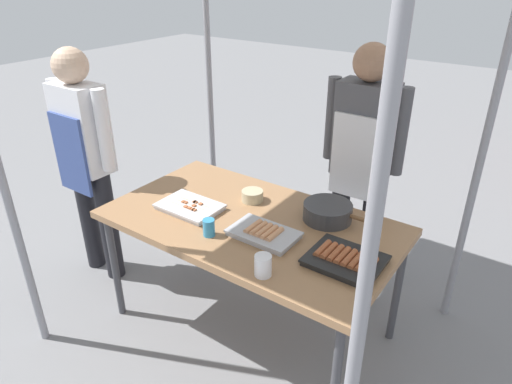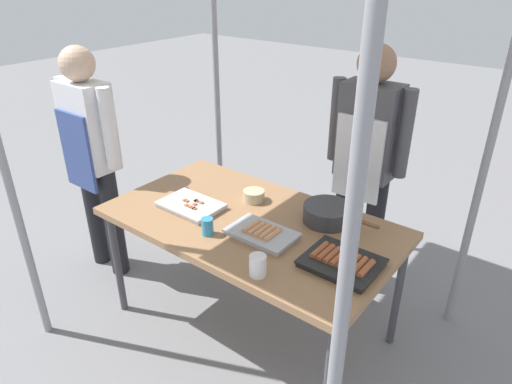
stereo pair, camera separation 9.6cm
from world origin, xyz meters
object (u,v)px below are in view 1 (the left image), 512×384
object	(u,v)px
tray_grilled_sausages	(345,260)
tray_meat_skewers	(190,207)
drink_cup_by_wok	(209,228)
condiment_bowl	(252,196)
vendor_woman	(362,153)
stall_table	(251,228)
drink_cup_near_edge	(263,266)
cooking_wok	(328,211)
customer_nearby	(85,151)
tray_pork_links	(264,233)

from	to	relation	value
tray_grilled_sausages	tray_meat_skewers	bearing A→B (deg)	-177.99
drink_cup_by_wok	condiment_bowl	bearing A→B (deg)	95.11
condiment_bowl	vendor_woman	distance (m)	0.74
stall_table	drink_cup_near_edge	xyz separation A→B (m)	(0.33, -0.37, 0.10)
tray_grilled_sausages	cooking_wok	size ratio (longest dim) A/B	0.80
drink_cup_by_wok	drink_cup_near_edge	bearing A→B (deg)	-15.51
vendor_woman	tray_grilled_sausages	bearing A→B (deg)	109.95
tray_grilled_sausages	customer_nearby	world-z (taller)	customer_nearby
condiment_bowl	drink_cup_by_wok	distance (m)	0.44
condiment_bowl	customer_nearby	distance (m)	1.14
customer_nearby	drink_cup_near_edge	bearing A→B (deg)	-7.97
drink_cup_by_wok	tray_pork_links	bearing A→B (deg)	32.55
cooking_wok	condiment_bowl	size ratio (longest dim) A/B	3.36
drink_cup_by_wok	cooking_wok	bearing A→B (deg)	49.46
tray_grilled_sausages	tray_meat_skewers	distance (m)	0.95
tray_pork_links	drink_cup_near_edge	size ratio (longest dim) A/B	3.41
cooking_wok	tray_meat_skewers	bearing A→B (deg)	-153.09
tray_grilled_sausages	tray_meat_skewers	xyz separation A→B (m)	(-0.95, -0.03, -0.00)
tray_grilled_sausages	cooking_wok	distance (m)	0.41
stall_table	condiment_bowl	size ratio (longest dim) A/B	12.59
tray_grilled_sausages	tray_pork_links	size ratio (longest dim) A/B	0.98
stall_table	tray_pork_links	distance (m)	0.20
tray_pork_links	condiment_bowl	size ratio (longest dim) A/B	2.76
customer_nearby	cooking_wok	bearing A→B (deg)	14.47
stall_table	drink_cup_by_wok	bearing A→B (deg)	-108.45
vendor_woman	customer_nearby	world-z (taller)	vendor_woman
stall_table	vendor_woman	world-z (taller)	vendor_woman
tray_grilled_sausages	condiment_bowl	bearing A→B (deg)	160.20
cooking_wok	drink_cup_near_edge	xyz separation A→B (m)	(-0.01, -0.61, 0.00)
stall_table	cooking_wok	world-z (taller)	cooking_wok
tray_pork_links	customer_nearby	xyz separation A→B (m)	(-1.35, -0.05, 0.16)
condiment_bowl	vendor_woman	world-z (taller)	vendor_woman
tray_pork_links	vendor_woman	bearing A→B (deg)	81.04
drink_cup_near_edge	vendor_woman	xyz separation A→B (m)	(-0.04, 1.14, 0.16)
customer_nearby	vendor_woman	bearing A→B (deg)	31.76
vendor_woman	customer_nearby	bearing A→B (deg)	31.76
tray_grilled_sausages	condiment_bowl	size ratio (longest dim) A/B	2.70
drink_cup_near_edge	vendor_woman	world-z (taller)	vendor_woman
stall_table	drink_cup_near_edge	size ratio (longest dim) A/B	15.58
tray_pork_links	condiment_bowl	distance (m)	0.40
drink_cup_near_edge	drink_cup_by_wok	bearing A→B (deg)	164.49
stall_table	drink_cup_by_wok	distance (m)	0.28
stall_table	vendor_woman	size ratio (longest dim) A/B	0.99
cooking_wok	stall_table	bearing A→B (deg)	-144.21
tray_grilled_sausages	drink_cup_by_wok	xyz separation A→B (m)	(-0.68, -0.18, 0.02)
stall_table	vendor_woman	xyz separation A→B (m)	(0.29, 0.77, 0.26)
condiment_bowl	drink_cup_by_wok	xyz separation A→B (m)	(0.04, -0.44, 0.01)
stall_table	drink_cup_near_edge	world-z (taller)	drink_cup_near_edge
tray_pork_links	customer_nearby	distance (m)	1.36
tray_meat_skewers	condiment_bowl	size ratio (longest dim) A/B	2.77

